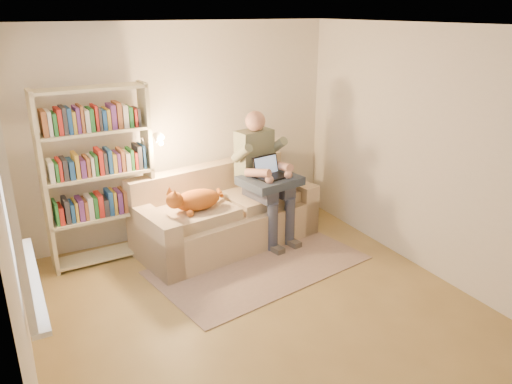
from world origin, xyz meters
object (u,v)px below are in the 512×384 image
sofa (225,217)px  laptop (273,171)px  bookshelf (98,168)px  person (262,170)px  cat (192,201)px

sofa → laptop: bearing=-32.0°
sofa → bookshelf: size_ratio=1.16×
person → cat: (-0.97, -0.15, -0.18)m
person → bookshelf: bearing=160.3°
person → bookshelf: (-1.85, 0.32, 0.21)m
sofa → laptop: size_ratio=5.77×
person → laptop: bearing=-72.6°
sofa → person: (0.47, -0.08, 0.56)m
cat → person: bearing=-1.3°
cat → laptop: laptop is taller
laptop → bookshelf: bearing=156.7°
sofa → bookshelf: 1.60m
sofa → laptop: laptop is taller
person → cat: bearing=178.7°
sofa → bookshelf: bearing=160.3°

